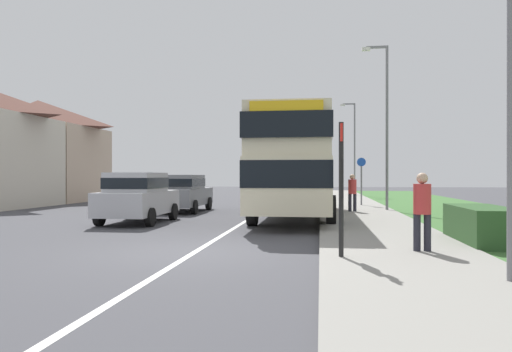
{
  "coord_description": "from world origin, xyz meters",
  "views": [
    {
      "loc": [
        2.62,
        -10.13,
        1.62
      ],
      "look_at": [
        0.68,
        4.63,
        1.6
      ],
      "focal_mm": 34.45,
      "sensor_mm": 36.0,
      "label": 1
    }
  ],
  "objects_px": {
    "parked_car_grey": "(182,192)",
    "pedestrian_at_stop": "(422,208)",
    "double_decker_bus": "(296,162)",
    "cycle_route_sign": "(361,179)",
    "street_lamp_mid": "(385,117)",
    "street_lamp_near": "(503,2)",
    "street_lamp_far": "(353,143)",
    "pedestrian_walking_away": "(352,191)",
    "parked_car_silver": "(138,196)",
    "bus_stop_sign": "(341,180)"
  },
  "relations": [
    {
      "from": "parked_car_silver",
      "to": "parked_car_grey",
      "type": "bearing_deg",
      "value": 89.38
    },
    {
      "from": "parked_car_grey",
      "to": "street_lamp_far",
      "type": "distance_m",
      "value": 19.52
    },
    {
      "from": "street_lamp_near",
      "to": "street_lamp_mid",
      "type": "relative_size",
      "value": 0.97
    },
    {
      "from": "parked_car_silver",
      "to": "bus_stop_sign",
      "type": "distance_m",
      "value": 9.49
    },
    {
      "from": "double_decker_bus",
      "to": "pedestrian_walking_away",
      "type": "xyz_separation_m",
      "value": [
        2.24,
        2.19,
        -1.17
      ]
    },
    {
      "from": "pedestrian_walking_away",
      "to": "street_lamp_mid",
      "type": "bearing_deg",
      "value": 40.73
    },
    {
      "from": "double_decker_bus",
      "to": "pedestrian_walking_away",
      "type": "bearing_deg",
      "value": 44.42
    },
    {
      "from": "pedestrian_walking_away",
      "to": "street_lamp_far",
      "type": "distance_m",
      "value": 17.93
    },
    {
      "from": "double_decker_bus",
      "to": "street_lamp_near",
      "type": "xyz_separation_m",
      "value": [
        3.5,
        -11.17,
        1.94
      ]
    },
    {
      "from": "parked_car_silver",
      "to": "street_lamp_far",
      "type": "distance_m",
      "value": 24.16
    },
    {
      "from": "cycle_route_sign",
      "to": "street_lamp_near",
      "type": "bearing_deg",
      "value": -88.36
    },
    {
      "from": "cycle_route_sign",
      "to": "pedestrian_walking_away",
      "type": "bearing_deg",
      "value": -99.09
    },
    {
      "from": "parked_car_silver",
      "to": "street_lamp_near",
      "type": "distance_m",
      "value": 12.69
    },
    {
      "from": "pedestrian_walking_away",
      "to": "street_lamp_mid",
      "type": "relative_size",
      "value": 0.23
    },
    {
      "from": "pedestrian_walking_away",
      "to": "street_lamp_near",
      "type": "bearing_deg",
      "value": -84.6
    },
    {
      "from": "pedestrian_at_stop",
      "to": "street_lamp_mid",
      "type": "height_order",
      "value": "street_lamp_mid"
    },
    {
      "from": "street_lamp_mid",
      "to": "pedestrian_at_stop",
      "type": "bearing_deg",
      "value": -93.75
    },
    {
      "from": "parked_car_grey",
      "to": "pedestrian_at_stop",
      "type": "bearing_deg",
      "value": -53.8
    },
    {
      "from": "street_lamp_near",
      "to": "parked_car_silver",
      "type": "bearing_deg",
      "value": 135.33
    },
    {
      "from": "bus_stop_sign",
      "to": "street_lamp_near",
      "type": "height_order",
      "value": "street_lamp_near"
    },
    {
      "from": "pedestrian_walking_away",
      "to": "bus_stop_sign",
      "type": "xyz_separation_m",
      "value": [
        -0.94,
        -11.56,
        0.56
      ]
    },
    {
      "from": "parked_car_grey",
      "to": "street_lamp_near",
      "type": "height_order",
      "value": "street_lamp_near"
    },
    {
      "from": "street_lamp_near",
      "to": "street_lamp_mid",
      "type": "height_order",
      "value": "street_lamp_mid"
    },
    {
      "from": "double_decker_bus",
      "to": "cycle_route_sign",
      "type": "height_order",
      "value": "double_decker_bus"
    },
    {
      "from": "pedestrian_walking_away",
      "to": "cycle_route_sign",
      "type": "height_order",
      "value": "cycle_route_sign"
    },
    {
      "from": "parked_car_silver",
      "to": "street_lamp_far",
      "type": "height_order",
      "value": "street_lamp_far"
    },
    {
      "from": "cycle_route_sign",
      "to": "street_lamp_mid",
      "type": "height_order",
      "value": "street_lamp_mid"
    },
    {
      "from": "bus_stop_sign",
      "to": "street_lamp_near",
      "type": "bearing_deg",
      "value": -39.27
    },
    {
      "from": "pedestrian_walking_away",
      "to": "street_lamp_mid",
      "type": "distance_m",
      "value": 3.75
    },
    {
      "from": "pedestrian_at_stop",
      "to": "cycle_route_sign",
      "type": "height_order",
      "value": "cycle_route_sign"
    },
    {
      "from": "parked_car_silver",
      "to": "street_lamp_far",
      "type": "xyz_separation_m",
      "value": [
        8.66,
        22.33,
        3.2
      ]
    },
    {
      "from": "pedestrian_at_stop",
      "to": "cycle_route_sign",
      "type": "xyz_separation_m",
      "value": [
        0.07,
        15.36,
        0.45
      ]
    },
    {
      "from": "street_lamp_far",
      "to": "pedestrian_at_stop",
      "type": "bearing_deg",
      "value": -91.01
    },
    {
      "from": "parked_car_silver",
      "to": "parked_car_grey",
      "type": "distance_m",
      "value": 5.11
    },
    {
      "from": "parked_car_grey",
      "to": "street_lamp_far",
      "type": "relative_size",
      "value": 0.6
    },
    {
      "from": "pedestrian_at_stop",
      "to": "pedestrian_walking_away",
      "type": "height_order",
      "value": "same"
    },
    {
      "from": "parked_car_grey",
      "to": "pedestrian_walking_away",
      "type": "height_order",
      "value": "pedestrian_walking_away"
    },
    {
      "from": "parked_car_silver",
      "to": "bus_stop_sign",
      "type": "height_order",
      "value": "bus_stop_sign"
    },
    {
      "from": "street_lamp_mid",
      "to": "parked_car_grey",
      "type": "bearing_deg",
      "value": -174.4
    },
    {
      "from": "pedestrian_at_stop",
      "to": "street_lamp_far",
      "type": "relative_size",
      "value": 0.23
    },
    {
      "from": "double_decker_bus",
      "to": "cycle_route_sign",
      "type": "xyz_separation_m",
      "value": [
        2.98,
        6.86,
        -0.71
      ]
    },
    {
      "from": "double_decker_bus",
      "to": "bus_stop_sign",
      "type": "relative_size",
      "value": 4.13
    },
    {
      "from": "pedestrian_at_stop",
      "to": "street_lamp_mid",
      "type": "distance_m",
      "value": 12.4
    },
    {
      "from": "bus_stop_sign",
      "to": "street_lamp_mid",
      "type": "xyz_separation_m",
      "value": [
        2.4,
        12.82,
        2.65
      ]
    },
    {
      "from": "parked_car_silver",
      "to": "street_lamp_mid",
      "type": "distance_m",
      "value": 11.24
    },
    {
      "from": "pedestrian_at_stop",
      "to": "street_lamp_near",
      "type": "distance_m",
      "value": 4.14
    },
    {
      "from": "pedestrian_at_stop",
      "to": "pedestrian_walking_away",
      "type": "distance_m",
      "value": 10.71
    },
    {
      "from": "bus_stop_sign",
      "to": "street_lamp_far",
      "type": "xyz_separation_m",
      "value": [
        2.12,
        29.17,
        2.59
      ]
    },
    {
      "from": "double_decker_bus",
      "to": "cycle_route_sign",
      "type": "distance_m",
      "value": 7.51
    },
    {
      "from": "bus_stop_sign",
      "to": "cycle_route_sign",
      "type": "distance_m",
      "value": 16.32
    }
  ]
}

